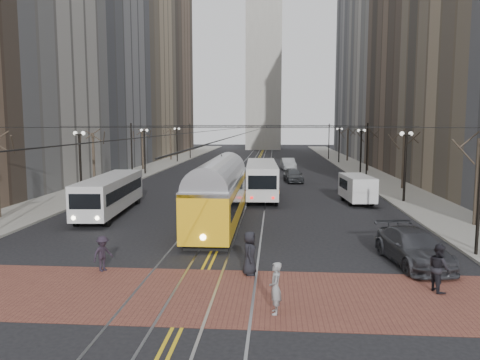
% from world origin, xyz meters
% --- Properties ---
extents(ground, '(260.00, 260.00, 0.00)m').
position_xyz_m(ground, '(0.00, 0.00, 0.00)').
color(ground, black).
rests_on(ground, ground).
extents(sidewalk_left, '(5.00, 140.00, 0.15)m').
position_xyz_m(sidewalk_left, '(-15.00, 45.00, 0.07)').
color(sidewalk_left, gray).
rests_on(sidewalk_left, ground).
extents(sidewalk_right, '(5.00, 140.00, 0.15)m').
position_xyz_m(sidewalk_right, '(15.00, 45.00, 0.07)').
color(sidewalk_right, gray).
rests_on(sidewalk_right, ground).
extents(crosswalk_band, '(25.00, 6.00, 0.01)m').
position_xyz_m(crosswalk_band, '(0.00, -4.00, 0.01)').
color(crosswalk_band, brown).
rests_on(crosswalk_band, ground).
extents(streetcar_rails, '(4.80, 130.00, 0.02)m').
position_xyz_m(streetcar_rails, '(0.00, 45.00, 0.00)').
color(streetcar_rails, gray).
rests_on(streetcar_rails, ground).
extents(centre_lines, '(0.42, 130.00, 0.01)m').
position_xyz_m(centre_lines, '(0.00, 45.00, 0.01)').
color(centre_lines, gold).
rests_on(centre_lines, ground).
extents(building_left_mid, '(16.00, 20.00, 34.00)m').
position_xyz_m(building_left_mid, '(-25.50, 46.00, 17.00)').
color(building_left_mid, slate).
rests_on(building_left_mid, ground).
extents(building_left_midfar, '(20.00, 20.00, 52.00)m').
position_xyz_m(building_left_midfar, '(-27.50, 66.00, 26.00)').
color(building_left_midfar, gray).
rests_on(building_left_midfar, ground).
extents(building_left_far, '(16.00, 20.00, 40.00)m').
position_xyz_m(building_left_far, '(-25.50, 86.00, 20.00)').
color(building_left_far, brown).
rests_on(building_left_far, ground).
extents(building_right_mid, '(16.00, 20.00, 34.00)m').
position_xyz_m(building_right_mid, '(25.50, 46.00, 17.00)').
color(building_right_mid, brown).
rests_on(building_right_mid, ground).
extents(building_right_midfar, '(20.00, 20.00, 52.00)m').
position_xyz_m(building_right_midfar, '(27.50, 66.00, 26.00)').
color(building_right_midfar, '#99958F').
rests_on(building_right_midfar, ground).
extents(building_right_far, '(16.00, 20.00, 40.00)m').
position_xyz_m(building_right_far, '(25.50, 86.00, 20.00)').
color(building_right_far, slate).
rests_on(building_right_far, ground).
extents(clock_tower, '(12.00, 12.00, 66.00)m').
position_xyz_m(clock_tower, '(0.00, 102.00, 35.96)').
color(clock_tower, '#B2AFA5').
rests_on(clock_tower, ground).
extents(lamp_posts, '(27.60, 57.20, 5.60)m').
position_xyz_m(lamp_posts, '(-0.00, 28.75, 2.80)').
color(lamp_posts, black).
rests_on(lamp_posts, ground).
extents(street_trees, '(31.68, 53.28, 5.60)m').
position_xyz_m(street_trees, '(0.00, 35.25, 2.80)').
color(street_trees, '#382D23').
rests_on(street_trees, ground).
extents(trolley_wires, '(25.96, 120.00, 6.60)m').
position_xyz_m(trolley_wires, '(0.00, 34.83, 3.77)').
color(trolley_wires, black).
rests_on(trolley_wires, ground).
extents(transit_bus, '(2.99, 10.99, 2.72)m').
position_xyz_m(transit_bus, '(-8.76, 11.48, 1.36)').
color(transit_bus, silver).
rests_on(transit_bus, ground).
extents(streetcar, '(2.69, 14.09, 3.32)m').
position_xyz_m(streetcar, '(-0.50, 8.42, 1.66)').
color(streetcar, '#EDAE15').
rests_on(streetcar, ground).
extents(rear_bus, '(3.03, 11.84, 3.06)m').
position_xyz_m(rear_bus, '(1.88, 20.25, 1.53)').
color(rear_bus, silver).
rests_on(rear_bus, ground).
extents(cargo_van, '(2.39, 5.31, 2.29)m').
position_xyz_m(cargo_van, '(9.79, 17.48, 1.14)').
color(cargo_van, silver).
rests_on(cargo_van, ground).
extents(sedan_grey, '(2.40, 4.81, 1.57)m').
position_xyz_m(sedan_grey, '(5.12, 31.39, 0.79)').
color(sedan_grey, '#3B3F42').
rests_on(sedan_grey, ground).
extents(sedan_silver, '(2.31, 5.27, 1.68)m').
position_xyz_m(sedan_silver, '(4.92, 45.55, 0.84)').
color(sedan_silver, '#95999C').
rests_on(sedan_silver, ground).
extents(sedan_parked, '(2.91, 5.69, 1.58)m').
position_xyz_m(sedan_parked, '(9.50, 0.65, 0.79)').
color(sedan_parked, '#393B40').
rests_on(sedan_parked, ground).
extents(pedestrian_a, '(0.61, 0.93, 1.90)m').
position_xyz_m(pedestrian_a, '(2.01, -1.50, 0.96)').
color(pedestrian_a, black).
rests_on(pedestrian_a, crosswalk_band).
extents(pedestrian_b, '(0.44, 0.66, 1.80)m').
position_xyz_m(pedestrian_b, '(3.12, -5.63, 0.91)').
color(pedestrian_b, gray).
rests_on(pedestrian_b, crosswalk_band).
extents(pedestrian_c, '(0.89, 1.04, 1.87)m').
position_xyz_m(pedestrian_c, '(9.42, -2.99, 0.95)').
color(pedestrian_c, black).
rests_on(pedestrian_c, crosswalk_band).
extents(pedestrian_d, '(1.03, 1.17, 1.57)m').
position_xyz_m(pedestrian_d, '(-4.47, -1.50, 0.80)').
color(pedestrian_d, black).
rests_on(pedestrian_d, crosswalk_band).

